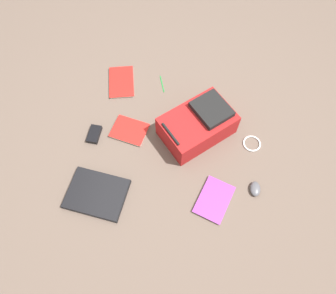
# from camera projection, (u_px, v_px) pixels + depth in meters

# --- Properties ---
(ground_plane) EXTENTS (3.80, 3.80, 0.00)m
(ground_plane) POSITION_uv_depth(u_px,v_px,m) (175.00, 145.00, 2.14)
(ground_plane) COLOR brown
(backpack) EXTENTS (0.54, 0.52, 0.22)m
(backpack) POSITION_uv_depth(u_px,v_px,m) (198.00, 125.00, 2.10)
(backpack) COLOR maroon
(backpack) RESTS_ON ground_plane
(laptop) EXTENTS (0.39, 0.32, 0.03)m
(laptop) POSITION_uv_depth(u_px,v_px,m) (97.00, 194.00, 1.97)
(laptop) COLOR black
(laptop) RESTS_ON ground_plane
(book_manual) EXTENTS (0.26, 0.30, 0.02)m
(book_manual) POSITION_uv_depth(u_px,v_px,m) (214.00, 200.00, 1.96)
(book_manual) COLOR silver
(book_manual) RESTS_ON ground_plane
(book_comic) EXTENTS (0.26, 0.23, 0.02)m
(book_comic) POSITION_uv_depth(u_px,v_px,m) (130.00, 131.00, 2.18)
(book_comic) COLOR silver
(book_comic) RESTS_ON ground_plane
(book_red) EXTENTS (0.23, 0.31, 0.02)m
(book_red) POSITION_uv_depth(u_px,v_px,m) (122.00, 82.00, 2.37)
(book_red) COLOR silver
(book_red) RESTS_ON ground_plane
(computer_mouse) EXTENTS (0.07, 0.10, 0.03)m
(computer_mouse) POSITION_uv_depth(u_px,v_px,m) (255.00, 189.00, 1.98)
(computer_mouse) COLOR #4C4C51
(computer_mouse) RESTS_ON ground_plane
(cable_coil) EXTENTS (0.12, 0.12, 0.01)m
(cable_coil) POSITION_uv_depth(u_px,v_px,m) (252.00, 144.00, 2.14)
(cable_coil) COLOR silver
(cable_coil) RESTS_ON ground_plane
(power_brick) EXTENTS (0.08, 0.13, 0.03)m
(power_brick) POSITION_uv_depth(u_px,v_px,m) (94.00, 134.00, 2.16)
(power_brick) COLOR black
(power_brick) RESTS_ON ground_plane
(pen_black) EXTENTS (0.06, 0.14, 0.01)m
(pen_black) POSITION_uv_depth(u_px,v_px,m) (162.00, 84.00, 2.37)
(pen_black) COLOR #198C33
(pen_black) RESTS_ON ground_plane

